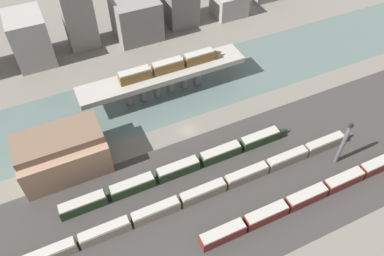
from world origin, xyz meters
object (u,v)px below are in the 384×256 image
object	(u,v)px
signal_tower	(343,144)
train_yard_mid	(185,200)
train_yard_near	(330,187)
train_yard_far	(183,167)
warehouse_building	(62,152)
train_on_bridge	(172,65)

from	to	relation	value
signal_tower	train_yard_mid	bearing A→B (deg)	172.92
train_yard_near	train_yard_far	world-z (taller)	train_yard_near
train_yard_mid	signal_tower	xyz separation A→B (m)	(43.69, -5.43, 5.56)
train_yard_mid	train_yard_far	world-z (taller)	train_yard_mid
train_yard_near	train_yard_far	size ratio (longest dim) A/B	1.11
train_yard_mid	train_yard_far	xyz separation A→B (m)	(3.82, 9.50, -0.01)
signal_tower	warehouse_building	bearing A→B (deg)	155.87
train_yard_mid	warehouse_building	world-z (taller)	warehouse_building
train_yard_mid	train_yard_far	distance (m)	10.23
train_on_bridge	train_yard_near	bearing A→B (deg)	-68.79
warehouse_building	train_on_bridge	bearing A→B (deg)	22.99
train_yard_near	warehouse_building	xyz separation A→B (m)	(-59.95, 37.52, 3.96)
train_yard_far	signal_tower	world-z (taller)	signal_tower
train_yard_near	train_yard_mid	bearing A→B (deg)	160.72
train_yard_near	signal_tower	xyz separation A→B (m)	(8.30, 6.95, 5.50)
train_yard_near	warehouse_building	bearing A→B (deg)	147.96
train_yard_near	signal_tower	size ratio (longest dim) A/B	5.03
train_yard_far	signal_tower	size ratio (longest dim) A/B	4.52
warehouse_building	signal_tower	world-z (taller)	signal_tower
train_on_bridge	train_yard_far	distance (m)	34.98
signal_tower	train_yard_far	bearing A→B (deg)	159.48
train_yard_far	signal_tower	xyz separation A→B (m)	(39.87, -14.92, 5.57)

